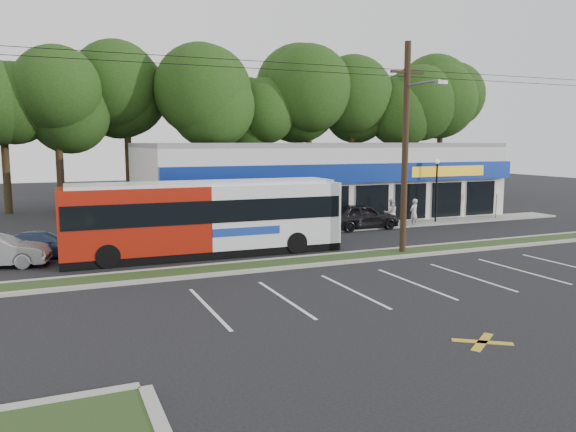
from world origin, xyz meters
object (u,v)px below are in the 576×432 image
at_px(utility_pole, 403,141).
at_px(car_dark, 361,216).
at_px(lamp_post, 437,183).
at_px(sign_post, 497,197).
at_px(pedestrian_a, 414,213).
at_px(car_blue, 43,244).
at_px(metrobus, 205,216).
at_px(pedestrian_b, 391,213).

bearing_deg(utility_pole, car_dark, 73.22).
bearing_deg(lamp_post, utility_pole, -136.05).
xyz_separation_m(utility_pole, car_dark, (2.28, 7.57, -4.60)).
height_order(sign_post, pedestrian_a, sign_post).
xyz_separation_m(car_dark, pedestrian_a, (3.53, -0.54, 0.09)).
relative_size(car_dark, car_blue, 1.14).
height_order(lamp_post, metrobus, lamp_post).
bearing_deg(metrobus, pedestrian_b, 18.36).
bearing_deg(car_dark, pedestrian_b, -90.00).
relative_size(metrobus, car_blue, 3.17).
height_order(sign_post, pedestrian_b, sign_post).
xyz_separation_m(utility_pole, metrobus, (-8.65, 3.57, -3.54)).
relative_size(car_dark, pedestrian_a, 2.64).
bearing_deg(car_blue, lamp_post, -72.14).
bearing_deg(sign_post, car_blue, -176.89).
distance_m(car_blue, pedestrian_a, 21.67).
height_order(sign_post, car_dark, sign_post).
bearing_deg(utility_pole, metrobus, 157.55).
height_order(lamp_post, sign_post, lamp_post).
bearing_deg(car_blue, sign_post, -73.32).
distance_m(utility_pole, lamp_post, 11.67).
bearing_deg(sign_post, utility_pole, -149.85).
height_order(sign_post, car_blue, sign_post).
relative_size(utility_pole, sign_post, 22.47).
relative_size(utility_pole, pedestrian_b, 27.68).
bearing_deg(utility_pole, sign_post, 30.15).
relative_size(sign_post, metrobus, 0.17).
distance_m(utility_pole, pedestrian_b, 9.87).
height_order(utility_pole, sign_post, utility_pole).
relative_size(utility_pole, car_blue, 12.02).
bearing_deg(sign_post, lamp_post, 177.42).
bearing_deg(pedestrian_a, metrobus, -5.10).
bearing_deg(metrobus, car_dark, 21.46).
bearing_deg(sign_post, metrobus, -169.42).
bearing_deg(lamp_post, car_dark, -177.08).
distance_m(utility_pole, metrobus, 10.01).
distance_m(lamp_post, sign_post, 5.13).
bearing_deg(lamp_post, metrobus, -165.65).
bearing_deg(sign_post, car_dark, -179.61).
relative_size(metrobus, pedestrian_a, 7.32).
distance_m(car_dark, car_blue, 18.18).
height_order(lamp_post, pedestrian_b, lamp_post).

